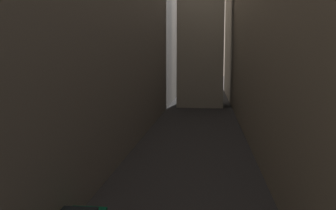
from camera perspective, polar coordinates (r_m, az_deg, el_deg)
The scene contains 3 objects.
ground_plane at distance 45.75m, azimuth 4.14°, elevation -3.62°, with size 264.00×264.00×0.00m, color #232326.
building_block_left at distance 48.73m, azimuth -9.38°, elevation 9.94°, with size 11.80×108.00×21.97m, color slate.
building_block_right at distance 48.07m, azimuth 17.95°, elevation 11.95°, with size 11.10×108.00×25.69m, color #756B5B.
Camera 1 is at (1.52, 3.08, 8.51)m, focal length 40.68 mm.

